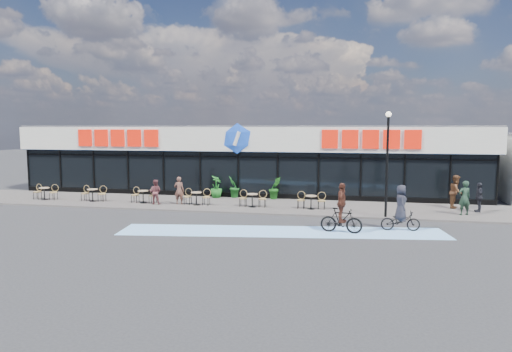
{
  "coord_description": "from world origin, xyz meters",
  "views": [
    {
      "loc": [
        6.79,
        -20.67,
        4.49
      ],
      "look_at": [
        1.84,
        3.5,
        1.85
      ],
      "focal_mm": 32.0,
      "sensor_mm": 36.0,
      "label": 1
    }
  ],
  "objects_px": {
    "pedestrian_c": "(464,198)",
    "patron_left": "(179,190)",
    "potted_plant_right": "(275,188)",
    "pedestrian_b": "(456,192)",
    "potted_plant_mid": "(234,187)",
    "pedestrian_a": "(479,197)",
    "lamp_post": "(387,155)",
    "bistro_set_0": "(45,192)",
    "potted_plant_left": "(216,187)",
    "patron_right": "(155,192)",
    "cyclist_b": "(401,213)",
    "cyclist_a": "(341,213)"
  },
  "relations": [
    {
      "from": "pedestrian_a",
      "to": "pedestrian_c",
      "type": "bearing_deg",
      "value": -39.88
    },
    {
      "from": "bistro_set_0",
      "to": "pedestrian_c",
      "type": "distance_m",
      "value": 23.89
    },
    {
      "from": "potted_plant_mid",
      "to": "cyclist_a",
      "type": "relative_size",
      "value": 0.64
    },
    {
      "from": "patron_right",
      "to": "cyclist_b",
      "type": "height_order",
      "value": "cyclist_b"
    },
    {
      "from": "cyclist_a",
      "to": "cyclist_b",
      "type": "bearing_deg",
      "value": 19.99
    },
    {
      "from": "cyclist_b",
      "to": "pedestrian_a",
      "type": "bearing_deg",
      "value": 47.89
    },
    {
      "from": "potted_plant_right",
      "to": "cyclist_a",
      "type": "bearing_deg",
      "value": -62.32
    },
    {
      "from": "potted_plant_mid",
      "to": "pedestrian_b",
      "type": "distance_m",
      "value": 12.84
    },
    {
      "from": "potted_plant_mid",
      "to": "pedestrian_b",
      "type": "relative_size",
      "value": 0.75
    },
    {
      "from": "potted_plant_right",
      "to": "pedestrian_b",
      "type": "distance_m",
      "value": 10.24
    },
    {
      "from": "bistro_set_0",
      "to": "potted_plant_mid",
      "type": "bearing_deg",
      "value": 14.88
    },
    {
      "from": "lamp_post",
      "to": "pedestrian_a",
      "type": "xyz_separation_m",
      "value": [
        4.84,
        2.3,
        -2.29
      ]
    },
    {
      "from": "potted_plant_right",
      "to": "cyclist_a",
      "type": "height_order",
      "value": "cyclist_a"
    },
    {
      "from": "cyclist_a",
      "to": "cyclist_b",
      "type": "relative_size",
      "value": 1.07
    },
    {
      "from": "potted_plant_right",
      "to": "pedestrian_a",
      "type": "bearing_deg",
      "value": -10.86
    },
    {
      "from": "patron_left",
      "to": "pedestrian_c",
      "type": "height_order",
      "value": "pedestrian_c"
    },
    {
      "from": "patron_right",
      "to": "potted_plant_mid",
      "type": "bearing_deg",
      "value": -143.8
    },
    {
      "from": "bistro_set_0",
      "to": "patron_left",
      "type": "relative_size",
      "value": 0.97
    },
    {
      "from": "patron_left",
      "to": "pedestrian_c",
      "type": "distance_m",
      "value": 15.23
    },
    {
      "from": "potted_plant_right",
      "to": "potted_plant_mid",
      "type": "bearing_deg",
      "value": -179.86
    },
    {
      "from": "lamp_post",
      "to": "cyclist_a",
      "type": "relative_size",
      "value": 2.41
    },
    {
      "from": "potted_plant_mid",
      "to": "patron_left",
      "type": "xyz_separation_m",
      "value": [
        -2.47,
        -2.95,
        0.11
      ]
    },
    {
      "from": "lamp_post",
      "to": "potted_plant_mid",
      "type": "bearing_deg",
      "value": 153.46
    },
    {
      "from": "potted_plant_left",
      "to": "potted_plant_right",
      "type": "xyz_separation_m",
      "value": [
        3.69,
        0.17,
        -0.01
      ]
    },
    {
      "from": "lamp_post",
      "to": "pedestrian_b",
      "type": "bearing_deg",
      "value": 39.55
    },
    {
      "from": "potted_plant_right",
      "to": "lamp_post",
      "type": "bearing_deg",
      "value": -35.33
    },
    {
      "from": "patron_left",
      "to": "cyclist_b",
      "type": "bearing_deg",
      "value": 157.84
    },
    {
      "from": "potted_plant_left",
      "to": "patron_right",
      "type": "distance_m",
      "value": 4.11
    },
    {
      "from": "lamp_post",
      "to": "patron_left",
      "type": "relative_size",
      "value": 3.25
    },
    {
      "from": "patron_right",
      "to": "pedestrian_a",
      "type": "height_order",
      "value": "pedestrian_a"
    },
    {
      "from": "potted_plant_right",
      "to": "pedestrian_c",
      "type": "bearing_deg",
      "value": -17.27
    },
    {
      "from": "potted_plant_mid",
      "to": "pedestrian_a",
      "type": "height_order",
      "value": "pedestrian_a"
    },
    {
      "from": "lamp_post",
      "to": "potted_plant_left",
      "type": "distance_m",
      "value": 11.07
    },
    {
      "from": "cyclist_b",
      "to": "bistro_set_0",
      "type": "bearing_deg",
      "value": 168.79
    },
    {
      "from": "pedestrian_a",
      "to": "pedestrian_c",
      "type": "distance_m",
      "value": 1.4
    },
    {
      "from": "lamp_post",
      "to": "potted_plant_left",
      "type": "xyz_separation_m",
      "value": [
        -9.94,
        4.26,
        -2.38
      ]
    },
    {
      "from": "patron_left",
      "to": "bistro_set_0",
      "type": "bearing_deg",
      "value": -3.04
    },
    {
      "from": "pedestrian_a",
      "to": "pedestrian_b",
      "type": "relative_size",
      "value": 0.85
    },
    {
      "from": "potted_plant_left",
      "to": "potted_plant_mid",
      "type": "relative_size",
      "value": 1.0
    },
    {
      "from": "cyclist_a",
      "to": "potted_plant_mid",
      "type": "bearing_deg",
      "value": 130.51
    },
    {
      "from": "potted_plant_right",
      "to": "cyclist_b",
      "type": "bearing_deg",
      "value": -46.39
    },
    {
      "from": "pedestrian_c",
      "to": "patron_left",
      "type": "bearing_deg",
      "value": -20.56
    },
    {
      "from": "potted_plant_right",
      "to": "cyclist_a",
      "type": "distance_m",
      "value": 8.95
    },
    {
      "from": "patron_right",
      "to": "cyclist_a",
      "type": "bearing_deg",
      "value": 151.91
    },
    {
      "from": "potted_plant_right",
      "to": "cyclist_b",
      "type": "xyz_separation_m",
      "value": [
        6.68,
        -7.01,
        -0.02
      ]
    },
    {
      "from": "lamp_post",
      "to": "pedestrian_b",
      "type": "relative_size",
      "value": 2.84
    },
    {
      "from": "potted_plant_mid",
      "to": "cyclist_b",
      "type": "bearing_deg",
      "value": -37.02
    },
    {
      "from": "pedestrian_c",
      "to": "pedestrian_b",
      "type": "bearing_deg",
      "value": -110.69
    },
    {
      "from": "patron_right",
      "to": "pedestrian_c",
      "type": "bearing_deg",
      "value": 176.1
    },
    {
      "from": "patron_left",
      "to": "pedestrian_a",
      "type": "xyz_separation_m",
      "value": [
        16.17,
        0.83,
        -0.02
      ]
    }
  ]
}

